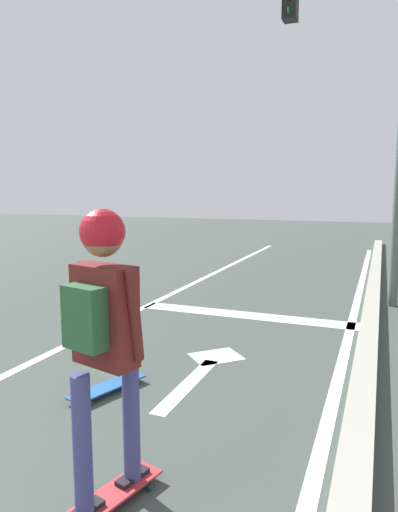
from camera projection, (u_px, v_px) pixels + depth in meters
lane_line_center at (122, 318)px, 7.06m from camera, size 0.12×20.00×0.01m
lane_line_curbside at (347, 344)px, 5.86m from camera, size 0.12×20.00×0.01m
stop_bar at (246, 315)px, 7.24m from camera, size 3.44×0.40×0.01m
lane_arrow_stem at (188, 384)px, 4.66m from camera, size 0.16×1.40×0.01m
lane_arrow_head at (216, 356)px, 5.44m from camera, size 0.71×0.71×0.01m
curb_strip at (368, 342)px, 5.76m from camera, size 0.24×24.00×0.14m
skateboard at (110, 497)px, 2.86m from camera, size 0.38×0.79×0.08m
skater at (103, 317)px, 2.68m from camera, size 0.47×0.64×1.77m
spare_skateboard at (108, 387)px, 4.46m from camera, size 0.45×0.85×0.07m
traffic_signal_mast at (357, 73)px, 7.57m from camera, size 3.81×0.34×5.73m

